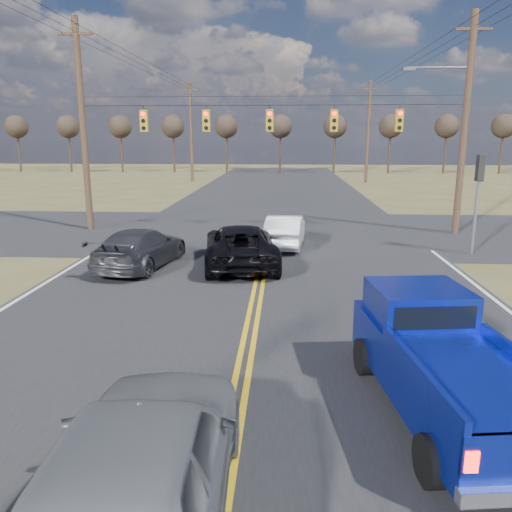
# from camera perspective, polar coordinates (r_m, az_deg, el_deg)

# --- Properties ---
(ground) EXTENTS (160.00, 160.00, 0.00)m
(ground) POSITION_cam_1_polar(r_m,az_deg,el_deg) (7.77, -3.42, -22.43)
(ground) COLOR brown
(ground) RESTS_ON ground
(road_main) EXTENTS (14.00, 120.00, 0.02)m
(road_main) POSITION_cam_1_polar(r_m,az_deg,el_deg) (16.89, 0.57, -2.19)
(road_main) COLOR #28282B
(road_main) RESTS_ON ground
(road_cross) EXTENTS (120.00, 12.00, 0.02)m
(road_cross) POSITION_cam_1_polar(r_m,az_deg,el_deg) (24.68, 1.49, 2.81)
(road_cross) COLOR #28282B
(road_cross) RESTS_ON ground
(signal_gantry) EXTENTS (19.60, 4.83, 10.00)m
(signal_gantry) POSITION_cam_1_polar(r_m,az_deg,el_deg) (24.04, 2.78, 14.65)
(signal_gantry) COLOR #473323
(signal_gantry) RESTS_ON ground
(utility_poles) EXTENTS (19.60, 58.32, 10.00)m
(utility_poles) POSITION_cam_1_polar(r_m,az_deg,el_deg) (23.27, 1.49, 15.10)
(utility_poles) COLOR #473323
(utility_poles) RESTS_ON ground
(treeline) EXTENTS (87.00, 117.80, 7.40)m
(treeline) POSITION_cam_1_polar(r_m,az_deg,el_deg) (33.24, 2.10, 15.42)
(treeline) COLOR #33261C
(treeline) RESTS_ON ground
(pickup_truck) EXTENTS (2.47, 5.17, 1.87)m
(pickup_truck) POSITION_cam_1_polar(r_m,az_deg,el_deg) (9.01, 20.41, -11.30)
(pickup_truck) COLOR black
(pickup_truck) RESTS_ON ground
(silver_suv) EXTENTS (2.34, 5.36, 1.80)m
(silver_suv) POSITION_cam_1_polar(r_m,az_deg,el_deg) (6.17, -13.43, -23.23)
(silver_suv) COLOR gray
(silver_suv) RESTS_ON ground
(black_suv) EXTENTS (3.15, 5.64, 1.49)m
(black_suv) POSITION_cam_1_polar(r_m,az_deg,el_deg) (18.00, -1.77, 1.23)
(black_suv) COLOR black
(black_suv) RESTS_ON ground
(white_car_queue) EXTENTS (1.81, 4.26, 1.37)m
(white_car_queue) POSITION_cam_1_polar(r_m,az_deg,el_deg) (21.21, 3.36, 2.91)
(white_car_queue) COLOR silver
(white_car_queue) RESTS_ON ground
(dgrey_car_queue) EXTENTS (2.69, 5.07, 1.40)m
(dgrey_car_queue) POSITION_cam_1_polar(r_m,az_deg,el_deg) (18.24, -13.03, 0.90)
(dgrey_car_queue) COLOR #36363C
(dgrey_car_queue) RESTS_ON ground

